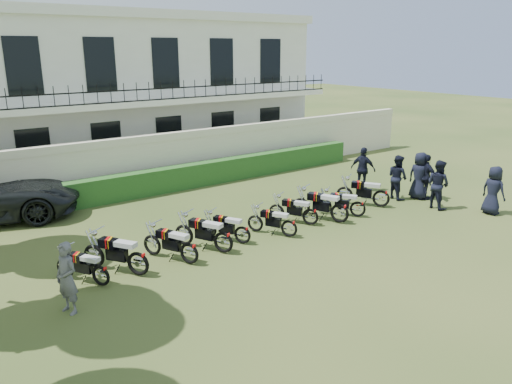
{
  "coord_description": "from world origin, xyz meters",
  "views": [
    {
      "loc": [
        -9.02,
        -11.08,
        5.8
      ],
      "look_at": [
        0.88,
        2.3,
        0.95
      ],
      "focal_mm": 35.0,
      "sensor_mm": 36.0,
      "label": 1
    }
  ],
  "objects_px": {
    "officer_0": "(493,190)",
    "officer_5": "(363,169)",
    "motorcycle_2": "(189,248)",
    "motorcycle_8": "(358,205)",
    "motorcycle_0": "(100,271)",
    "motorcycle_1": "(138,258)",
    "officer_4": "(397,177)",
    "officer_2": "(426,177)",
    "officer_3": "(419,176)",
    "motorcycle_7": "(340,209)",
    "motorcycle_9": "(381,194)",
    "inspector": "(67,278)",
    "motorcycle_5": "(289,224)",
    "motorcycle_3": "(223,237)",
    "officer_1": "(438,184)",
    "motorcycle_4": "(243,231)",
    "motorcycle_6": "(311,213)"
  },
  "relations": [
    {
      "from": "motorcycle_7",
      "to": "motorcycle_9",
      "type": "relative_size",
      "value": 1.1
    },
    {
      "from": "officer_3",
      "to": "motorcycle_3",
      "type": "bearing_deg",
      "value": 82.7
    },
    {
      "from": "motorcycle_1",
      "to": "motorcycle_2",
      "type": "relative_size",
      "value": 1.02
    },
    {
      "from": "motorcycle_0",
      "to": "officer_2",
      "type": "bearing_deg",
      "value": -31.35
    },
    {
      "from": "inspector",
      "to": "officer_0",
      "type": "distance_m",
      "value": 14.5
    },
    {
      "from": "motorcycle_6",
      "to": "motorcycle_0",
      "type": "bearing_deg",
      "value": 151.81
    },
    {
      "from": "motorcycle_8",
      "to": "officer_3",
      "type": "height_order",
      "value": "officer_3"
    },
    {
      "from": "inspector",
      "to": "officer_5",
      "type": "height_order",
      "value": "officer_5"
    },
    {
      "from": "motorcycle_8",
      "to": "officer_1",
      "type": "xyz_separation_m",
      "value": [
        3.16,
        -1.02,
        0.47
      ]
    },
    {
      "from": "motorcycle_1",
      "to": "motorcycle_7",
      "type": "height_order",
      "value": "motorcycle_7"
    },
    {
      "from": "motorcycle_9",
      "to": "inspector",
      "type": "distance_m",
      "value": 11.78
    },
    {
      "from": "motorcycle_5",
      "to": "officer_0",
      "type": "distance_m",
      "value": 7.81
    },
    {
      "from": "motorcycle_3",
      "to": "officer_4",
      "type": "xyz_separation_m",
      "value": [
        8.51,
        0.54,
        0.38
      ]
    },
    {
      "from": "officer_0",
      "to": "officer_5",
      "type": "height_order",
      "value": "officer_5"
    },
    {
      "from": "inspector",
      "to": "motorcycle_0",
      "type": "bearing_deg",
      "value": 108.82
    },
    {
      "from": "motorcycle_3",
      "to": "motorcycle_7",
      "type": "xyz_separation_m",
      "value": [
        4.59,
        -0.17,
        0.02
      ]
    },
    {
      "from": "motorcycle_2",
      "to": "officer_5",
      "type": "distance_m",
      "value": 9.75
    },
    {
      "from": "motorcycle_0",
      "to": "officer_2",
      "type": "distance_m",
      "value": 12.94
    },
    {
      "from": "officer_0",
      "to": "officer_4",
      "type": "distance_m",
      "value": 3.47
    },
    {
      "from": "officer_1",
      "to": "officer_2",
      "type": "distance_m",
      "value": 1.12
    },
    {
      "from": "motorcycle_2",
      "to": "motorcycle_8",
      "type": "height_order",
      "value": "motorcycle_2"
    },
    {
      "from": "motorcycle_0",
      "to": "officer_5",
      "type": "bearing_deg",
      "value": -20.39
    },
    {
      "from": "motorcycle_9",
      "to": "officer_0",
      "type": "xyz_separation_m",
      "value": [
        2.62,
        -2.84,
        0.37
      ]
    },
    {
      "from": "motorcycle_5",
      "to": "motorcycle_7",
      "type": "height_order",
      "value": "motorcycle_7"
    },
    {
      "from": "motorcycle_3",
      "to": "officer_1",
      "type": "bearing_deg",
      "value": -34.47
    },
    {
      "from": "motorcycle_3",
      "to": "motorcycle_4",
      "type": "relative_size",
      "value": 1.17
    },
    {
      "from": "motorcycle_3",
      "to": "officer_4",
      "type": "distance_m",
      "value": 8.54
    },
    {
      "from": "motorcycle_9",
      "to": "inspector",
      "type": "height_order",
      "value": "inspector"
    },
    {
      "from": "motorcycle_0",
      "to": "motorcycle_1",
      "type": "xyz_separation_m",
      "value": [
        1.0,
        -0.01,
        0.09
      ]
    },
    {
      "from": "motorcycle_7",
      "to": "motorcycle_1",
      "type": "bearing_deg",
      "value": 153.6
    },
    {
      "from": "motorcycle_3",
      "to": "motorcycle_8",
      "type": "relative_size",
      "value": 1.22
    },
    {
      "from": "motorcycle_8",
      "to": "officer_4",
      "type": "relative_size",
      "value": 0.85
    },
    {
      "from": "motorcycle_5",
      "to": "motorcycle_6",
      "type": "bearing_deg",
      "value": -10.82
    },
    {
      "from": "motorcycle_3",
      "to": "motorcycle_4",
      "type": "bearing_deg",
      "value": -10.51
    },
    {
      "from": "motorcycle_3",
      "to": "motorcycle_9",
      "type": "xyz_separation_m",
      "value": [
        7.11,
        0.14,
        0.0
      ]
    },
    {
      "from": "motorcycle_1",
      "to": "motorcycle_0",
      "type": "bearing_deg",
      "value": 147.17
    },
    {
      "from": "motorcycle_8",
      "to": "motorcycle_9",
      "type": "bearing_deg",
      "value": -25.67
    },
    {
      "from": "officer_5",
      "to": "motorcycle_7",
      "type": "bearing_deg",
      "value": 102.49
    },
    {
      "from": "motorcycle_3",
      "to": "inspector",
      "type": "bearing_deg",
      "value": 161.98
    },
    {
      "from": "motorcycle_2",
      "to": "motorcycle_5",
      "type": "distance_m",
      "value": 3.54
    },
    {
      "from": "motorcycle_5",
      "to": "officer_4",
      "type": "height_order",
      "value": "officer_4"
    },
    {
      "from": "motorcycle_7",
      "to": "officer_2",
      "type": "relative_size",
      "value": 1.08
    },
    {
      "from": "officer_2",
      "to": "officer_3",
      "type": "distance_m",
      "value": 0.24
    },
    {
      "from": "officer_0",
      "to": "officer_3",
      "type": "bearing_deg",
      "value": 14.08
    },
    {
      "from": "motorcycle_5",
      "to": "officer_3",
      "type": "height_order",
      "value": "officer_3"
    },
    {
      "from": "motorcycle_3",
      "to": "officer_0",
      "type": "relative_size",
      "value": 1.04
    },
    {
      "from": "motorcycle_7",
      "to": "officer_5",
      "type": "xyz_separation_m",
      "value": [
        3.72,
        2.32,
        0.39
      ]
    },
    {
      "from": "motorcycle_1",
      "to": "officer_5",
      "type": "xyz_separation_m",
      "value": [
        10.92,
        2.09,
        0.4
      ]
    },
    {
      "from": "officer_1",
      "to": "officer_4",
      "type": "distance_m",
      "value": 1.68
    },
    {
      "from": "inspector",
      "to": "officer_3",
      "type": "xyz_separation_m",
      "value": [
        13.85,
        0.79,
        0.09
      ]
    }
  ]
}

